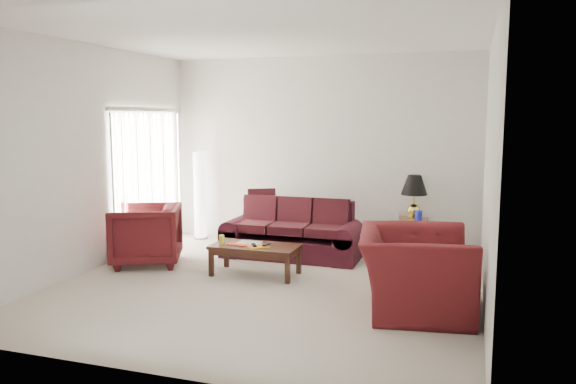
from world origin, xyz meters
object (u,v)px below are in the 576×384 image
object	(u,v)px
floor_lamp	(200,195)
armchair_right	(415,271)
end_table	(410,237)
coffee_table	(255,260)
armchair_left	(146,235)
sofa	(292,230)

from	to	relation	value
floor_lamp	armchair_right	bearing A→B (deg)	-33.41
end_table	floor_lamp	distance (m)	3.51
coffee_table	armchair_left	bearing A→B (deg)	-155.79
sofa	end_table	world-z (taller)	sofa
floor_lamp	armchair_left	bearing A→B (deg)	-88.42
armchair_left	floor_lamp	bearing A→B (deg)	157.86
end_table	sofa	bearing A→B (deg)	-156.88
armchair_left	armchair_right	xyz separation A→B (m)	(3.74, -0.75, 0.01)
end_table	floor_lamp	size ratio (longest dim) A/B	0.37
floor_lamp	armchair_left	distance (m)	1.78
end_table	armchair_right	size ratio (longest dim) A/B	0.41
sofa	floor_lamp	distance (m)	2.02
sofa	floor_lamp	size ratio (longest dim) A/B	1.34
floor_lamp	coffee_table	xyz separation A→B (m)	(1.69, -1.76, -0.54)
armchair_right	coffee_table	world-z (taller)	armchair_right
sofa	armchair_right	bearing A→B (deg)	-47.47
sofa	armchair_right	size ratio (longest dim) A/B	1.52
armchair_left	coffee_table	bearing A→B (deg)	65.66
end_table	armchair_left	bearing A→B (deg)	-153.48
sofa	floor_lamp	world-z (taller)	floor_lamp
armchair_left	end_table	bearing A→B (deg)	92.80
floor_lamp	end_table	bearing A→B (deg)	-0.55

